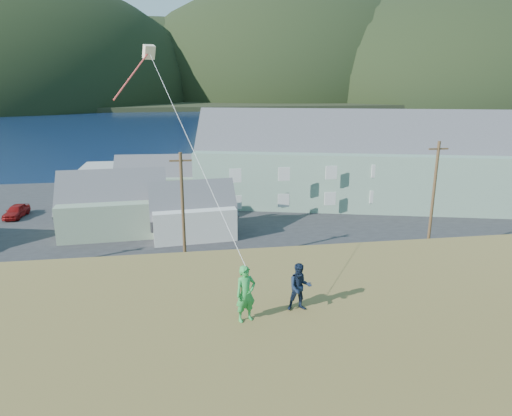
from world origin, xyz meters
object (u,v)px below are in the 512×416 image
at_px(wharf, 165,170).
at_px(shed_white, 193,211).
at_px(shed_palegreen_near, 114,205).
at_px(kite_flyer_green, 246,294).
at_px(kite_flyer_navy, 300,287).
at_px(lodge, 359,161).
at_px(shed_palegreen_far, 157,179).

bearing_deg(wharf, shed_white, -82.70).
xyz_separation_m(wharf, shed_palegreen_near, (-3.58, -27.82, 2.29)).
distance_m(shed_white, kite_flyer_green, 29.11).
height_order(shed_palegreen_near, kite_flyer_navy, kite_flyer_navy).
relative_size(lodge, shed_palegreen_near, 3.78).
xyz_separation_m(shed_palegreen_far, kite_flyer_navy, (7.19, -42.09, 5.46)).
relative_size(wharf, kite_flyer_navy, 16.28).
relative_size(shed_palegreen_far, kite_flyer_navy, 6.37).
height_order(shed_white, kite_flyer_navy, kite_flyer_navy).
bearing_deg(shed_palegreen_near, kite_flyer_navy, -73.60).
distance_m(lodge, kite_flyer_navy, 40.65).
relative_size(lodge, kite_flyer_green, 21.56).
xyz_separation_m(wharf, lodge, (23.26, -21.05, 4.61)).
xyz_separation_m(shed_white, kite_flyer_navy, (3.12, -28.12, 5.58)).
height_order(wharf, lodge, lodge).
height_order(shed_palegreen_far, kite_flyer_navy, kite_flyer_navy).
distance_m(lodge, kite_flyer_green, 41.77).
height_order(shed_palegreen_near, shed_white, shed_palegreen_near).
xyz_separation_m(wharf, kite_flyer_navy, (6.97, -58.17, 7.55)).
relative_size(shed_palegreen_near, kite_flyer_green, 5.71).
bearing_deg(kite_flyer_navy, lodge, 67.81).
bearing_deg(lodge, shed_white, -140.34).
relative_size(shed_palegreen_far, kite_flyer_green, 5.64).
bearing_deg(kite_flyer_green, lodge, 43.72).
bearing_deg(shed_palegreen_near, wharf, 79.89).
xyz_separation_m(lodge, kite_flyer_green, (-18.10, -37.53, 3.04)).
bearing_deg(shed_palegreen_far, shed_palegreen_near, -102.47).
bearing_deg(kite_flyer_green, shed_white, 72.12).
xyz_separation_m(shed_palegreen_near, kite_flyer_green, (8.75, -30.76, 5.36)).
bearing_deg(kite_flyer_navy, kite_flyer_green, -165.96).
xyz_separation_m(lodge, kite_flyer_navy, (-16.30, -37.13, 2.94)).
bearing_deg(shed_palegreen_far, kite_flyer_green, -79.23).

